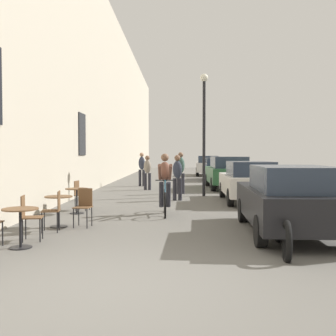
{
  "coord_description": "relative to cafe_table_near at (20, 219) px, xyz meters",
  "views": [
    {
      "loc": [
        0.74,
        -5.06,
        1.7
      ],
      "look_at": [
        0.18,
        16.54,
        0.94
      ],
      "focal_mm": 42.83,
      "sensor_mm": 36.0,
      "label": 1
    }
  ],
  "objects": [
    {
      "name": "ground_plane",
      "position": [
        2.11,
        -2.05,
        -0.52
      ],
      "size": [
        88.0,
        88.0,
        0.0
      ],
      "primitive_type": "plane",
      "color": "#5B5954"
    },
    {
      "name": "building_facade_left",
      "position": [
        -1.34,
        11.95,
        4.65
      ],
      "size": [
        0.54,
        68.0,
        10.35
      ],
      "color": "#B7AD99",
      "rests_on": "ground_plane"
    },
    {
      "name": "cafe_table_near",
      "position": [
        0.0,
        0.0,
        0.0
      ],
      "size": [
        0.64,
        0.64,
        0.72
      ],
      "color": "black",
      "rests_on": "ground_plane"
    },
    {
      "name": "cafe_chair_near_toward_wall",
      "position": [
        -0.07,
        0.59,
        -0.0
      ],
      "size": [
        0.44,
        0.44,
        0.89
      ],
      "color": "black",
      "rests_on": "ground_plane"
    },
    {
      "name": "cafe_table_mid",
      "position": [
        0.07,
        2.09,
        0.0
      ],
      "size": [
        0.64,
        0.64,
        0.72
      ],
      "color": "black",
      "rests_on": "ground_plane"
    },
    {
      "name": "cafe_chair_mid_toward_street",
      "position": [
        0.14,
        1.51,
        -0.0
      ],
      "size": [
        0.44,
        0.44,
        0.89
      ],
      "color": "black",
      "rests_on": "ground_plane"
    },
    {
      "name": "cafe_chair_mid_toward_wall",
      "position": [
        0.64,
        2.17,
        -0.0
      ],
      "size": [
        0.42,
        0.42,
        0.89
      ],
      "color": "black",
      "rests_on": "ground_plane"
    },
    {
      "name": "cafe_table_far",
      "position": [
        -0.04,
        4.18,
        0.0
      ],
      "size": [
        0.64,
        0.64,
        0.72
      ],
      "color": "black",
      "rests_on": "ground_plane"
    },
    {
      "name": "cafe_chair_far_toward_street",
      "position": [
        -0.12,
        4.85,
        -0.0
      ],
      "size": [
        0.44,
        0.44,
        0.89
      ],
      "color": "black",
      "rests_on": "ground_plane"
    },
    {
      "name": "cyclist_on_bicycle",
      "position": [
        2.47,
        4.11,
        0.29
      ],
      "size": [
        0.52,
        1.76,
        1.74
      ],
      "color": "black",
      "rests_on": "ground_plane"
    },
    {
      "name": "pedestrian_near",
      "position": [
        2.81,
        7.48,
        0.41
      ],
      "size": [
        0.35,
        0.25,
        1.66
      ],
      "color": "#26262D",
      "rests_on": "ground_plane"
    },
    {
      "name": "pedestrian_mid",
      "position": [
        2.95,
        9.9,
        0.48
      ],
      "size": [
        0.37,
        0.28,
        1.77
      ],
      "color": "#26262D",
      "rests_on": "ground_plane"
    },
    {
      "name": "pedestrian_far",
      "position": [
        1.39,
        11.69,
        0.39
      ],
      "size": [
        0.35,
        0.26,
        1.62
      ],
      "color": "#26262D",
      "rests_on": "ground_plane"
    },
    {
      "name": "pedestrian_furthest",
      "position": [
        0.92,
        13.88,
        0.48
      ],
      "size": [
        0.36,
        0.27,
        1.77
      ],
      "color": "#26262D",
      "rests_on": "ground_plane"
    },
    {
      "name": "street_lamp",
      "position": [
        3.88,
        9.0,
        2.59
      ],
      "size": [
        0.32,
        0.32,
        4.9
      ],
      "color": "black",
      "rests_on": "ground_plane"
    },
    {
      "name": "parked_car_nearest",
      "position": [
        5.17,
        1.37,
        0.23
      ],
      "size": [
        1.86,
        4.16,
        1.46
      ],
      "color": "black",
      "rests_on": "ground_plane"
    },
    {
      "name": "parked_car_second",
      "position": [
        5.31,
        7.05,
        0.23
      ],
      "size": [
        1.76,
        4.07,
        1.44
      ],
      "color": "beige",
      "rests_on": "ground_plane"
    },
    {
      "name": "parked_car_third",
      "position": [
        5.24,
        12.44,
        0.29
      ],
      "size": [
        1.91,
        4.43,
        1.57
      ],
      "color": "#23512D",
      "rests_on": "ground_plane"
    },
    {
      "name": "parked_car_fourth",
      "position": [
        5.33,
        18.7,
        0.23
      ],
      "size": [
        1.78,
        4.08,
        1.44
      ],
      "color": "#384C84",
      "rests_on": "ground_plane"
    },
    {
      "name": "parked_car_fifth",
      "position": [
        5.16,
        24.38,
        0.28
      ],
      "size": [
        1.97,
        4.41,
        1.54
      ],
      "color": "beige",
      "rests_on": "ground_plane"
    },
    {
      "name": "parked_motorcycle",
      "position": [
        4.69,
        -0.03,
        -0.12
      ],
      "size": [
        0.62,
        2.14,
        0.92
      ],
      "color": "black",
      "rests_on": "ground_plane"
    }
  ]
}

